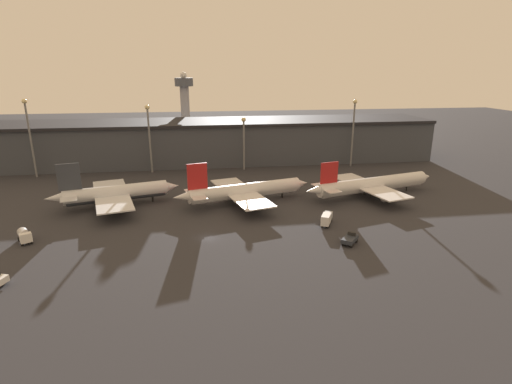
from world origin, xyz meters
TOP-DOWN VIEW (x-y plane):
  - ground at (0.00, 0.00)m, footprint 600.00×600.00m
  - terminal_building at (0.00, 84.06)m, footprint 199.17×29.55m
  - airplane_0 at (-26.54, 27.84)m, footprint 37.63×34.70m
  - airplane_1 at (11.66, 25.29)m, footprint 43.18×33.64m
  - airplane_2 at (52.92, 26.28)m, footprint 48.03×31.88m
  - service_vehicle_0 at (30.87, 4.17)m, footprint 4.98×7.09m
  - service_vehicle_1 at (-42.92, 3.75)m, footprint 4.73×5.79m
  - service_vehicle_3 at (32.64, -8.00)m, footprint 5.23×5.53m
  - lamp_post_0 at (-62.72, 66.75)m, footprint 1.80×1.80m
  - lamp_post_1 at (-20.03, 66.75)m, footprint 1.80×1.80m
  - lamp_post_2 at (16.33, 66.75)m, footprint 1.80×1.80m
  - lamp_post_3 at (61.48, 66.75)m, footprint 1.80×1.80m
  - control_tower at (-7.52, 117.35)m, footprint 9.00×9.00m

SIDE VIEW (x-z plane):
  - ground at x=0.00m, z-range 0.00..0.00m
  - service_vehicle_3 at x=32.64m, z-range -0.08..2.44m
  - service_vehicle_1 at x=-42.92m, z-range 0.24..3.20m
  - service_vehicle_0 at x=30.87m, z-range 0.20..3.41m
  - airplane_1 at x=11.66m, z-range -3.08..10.51m
  - airplane_2 at x=52.92m, z-range -2.54..10.03m
  - airplane_0 at x=-26.54m, z-range -3.10..10.88m
  - terminal_building at x=0.00m, z-range 0.04..17.89m
  - lamp_post_2 at x=16.33m, z-range 3.18..24.22m
  - lamp_post_1 at x=-20.03m, z-range 3.46..29.74m
  - lamp_post_3 at x=61.48m, z-range 3.52..30.95m
  - lamp_post_0 at x=-62.72m, z-range 3.58..32.54m
  - control_tower at x=-7.52m, z-range 3.23..40.88m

